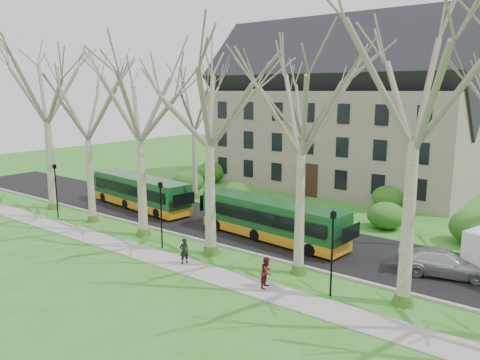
# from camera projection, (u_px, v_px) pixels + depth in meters

# --- Properties ---
(ground) EXTENTS (120.00, 120.00, 0.00)m
(ground) POSITION_uv_depth(u_px,v_px,m) (245.00, 264.00, 27.57)
(ground) COLOR #2F7521
(ground) RESTS_ON ground
(sidewalk) EXTENTS (70.00, 2.00, 0.06)m
(sidewalk) POSITION_uv_depth(u_px,v_px,m) (218.00, 276.00, 25.62)
(sidewalk) COLOR gray
(sidewalk) RESTS_ON ground
(road) EXTENTS (80.00, 8.00, 0.06)m
(road) POSITION_uv_depth(u_px,v_px,m) (294.00, 240.00, 31.87)
(road) COLOR black
(road) RESTS_ON ground
(curb) EXTENTS (80.00, 0.25, 0.14)m
(curb) POSITION_uv_depth(u_px,v_px,m) (260.00, 255.00, 28.73)
(curb) COLOR #A5A39E
(curb) RESTS_ON ground
(building) EXTENTS (26.50, 12.20, 16.00)m
(building) POSITION_uv_depth(u_px,v_px,m) (337.00, 110.00, 48.38)
(building) COLOR gray
(building) RESTS_ON ground
(tree_row_verge) EXTENTS (49.00, 7.00, 14.00)m
(tree_row_verge) POSITION_uv_depth(u_px,v_px,m) (249.00, 145.00, 26.49)
(tree_row_verge) COLOR gray
(tree_row_verge) RESTS_ON ground
(tree_row_far) EXTENTS (33.00, 7.00, 12.00)m
(tree_row_far) POSITION_uv_depth(u_px,v_px,m) (317.00, 144.00, 35.83)
(tree_row_far) COLOR gray
(tree_row_far) RESTS_ON ground
(lamp_row) EXTENTS (36.22, 0.22, 4.30)m
(lamp_row) POSITION_uv_depth(u_px,v_px,m) (235.00, 225.00, 26.31)
(lamp_row) COLOR black
(lamp_row) RESTS_ON ground
(hedges) EXTENTS (30.60, 8.60, 2.00)m
(hedges) POSITION_uv_depth(u_px,v_px,m) (298.00, 195.00, 41.10)
(hedges) COLOR #22621C
(hedges) RESTS_ON ground
(bus_lead) EXTENTS (11.43, 3.69, 2.81)m
(bus_lead) POSITION_uv_depth(u_px,v_px,m) (140.00, 192.00, 40.20)
(bus_lead) COLOR #164D22
(bus_lead) RESTS_ON road
(bus_follow) EXTENTS (11.22, 3.31, 2.76)m
(bus_follow) POSITION_uv_depth(u_px,v_px,m) (272.00, 219.00, 31.69)
(bus_follow) COLOR #164D22
(bus_follow) RESTS_ON road
(sedan) EXTENTS (5.20, 3.21, 1.41)m
(sedan) POSITION_uv_depth(u_px,v_px,m) (445.00, 263.00, 25.56)
(sedan) COLOR #B4B5BA
(sedan) RESTS_ON road
(pedestrian_a) EXTENTS (0.56, 0.66, 1.54)m
(pedestrian_a) POSITION_uv_depth(u_px,v_px,m) (184.00, 251.00, 27.32)
(pedestrian_a) COLOR black
(pedestrian_a) RESTS_ON sidewalk
(pedestrian_b) EXTENTS (0.74, 0.89, 1.63)m
(pedestrian_b) POSITION_uv_depth(u_px,v_px,m) (267.00, 272.00, 23.98)
(pedestrian_b) COLOR maroon
(pedestrian_b) RESTS_ON sidewalk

